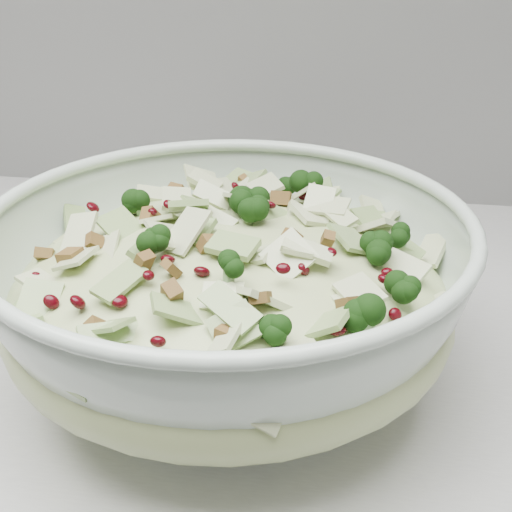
# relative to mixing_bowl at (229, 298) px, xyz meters

# --- Properties ---
(mixing_bowl) EXTENTS (0.41, 0.41, 0.13)m
(mixing_bowl) POSITION_rel_mixing_bowl_xyz_m (0.00, 0.00, 0.00)
(mixing_bowl) COLOR #B6C8B7
(mixing_bowl) RESTS_ON counter
(salad) EXTENTS (0.36, 0.36, 0.13)m
(salad) POSITION_rel_mixing_bowl_xyz_m (-0.00, 0.00, 0.02)
(salad) COLOR #BEC98A
(salad) RESTS_ON mixing_bowl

